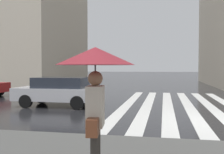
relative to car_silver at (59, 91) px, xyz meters
name	(u,v)px	position (x,y,z in m)	size (l,w,h in m)	color
ground_plane	(208,122)	(-2.50, -6.51, -0.76)	(220.00, 220.00, 0.00)	black
zebra_crossing	(178,105)	(1.50, -5.69, -0.75)	(13.00, 5.50, 0.01)	silver
car_silver	(59,91)	(0.00, 0.00, 0.00)	(1.85, 4.10, 1.41)	#B7B7BC
pedestrian_approaching_kerb	(95,70)	(-8.32, -4.01, 1.08)	(1.17, 1.17, 2.03)	beige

